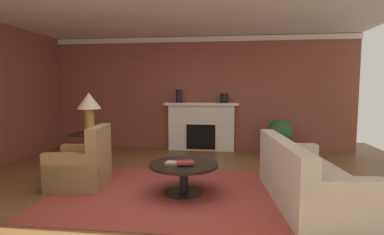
% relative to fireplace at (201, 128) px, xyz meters
% --- Properties ---
extents(ground_plane, '(9.24, 9.24, 0.00)m').
position_rel_fireplace_xyz_m(ground_plane, '(-0.19, -3.06, -0.56)').
color(ground_plane, brown).
extents(wall_fireplace, '(7.71, 0.12, 2.79)m').
position_rel_fireplace_xyz_m(wall_fireplace, '(-0.19, 0.21, 0.84)').
color(wall_fireplace, brown).
rests_on(wall_fireplace, ground_plane).
extents(ceiling_panel, '(7.71, 7.03, 0.06)m').
position_rel_fireplace_xyz_m(ceiling_panel, '(-0.19, -2.76, 2.27)').
color(ceiling_panel, white).
extents(crown_moulding, '(7.71, 0.08, 0.12)m').
position_rel_fireplace_xyz_m(crown_moulding, '(-0.19, 0.13, 2.16)').
color(crown_moulding, white).
extents(area_rug, '(3.75, 2.54, 0.01)m').
position_rel_fireplace_xyz_m(area_rug, '(0.05, -3.11, -0.55)').
color(area_rug, '#993D33').
rests_on(area_rug, ground_plane).
extents(fireplace, '(1.80, 0.35, 1.17)m').
position_rel_fireplace_xyz_m(fireplace, '(0.00, 0.00, 0.00)').
color(fireplace, white).
rests_on(fireplace, ground_plane).
extents(sofa, '(1.09, 2.18, 0.85)m').
position_rel_fireplace_xyz_m(sofa, '(1.71, -3.25, -0.26)').
color(sofa, beige).
rests_on(sofa, ground_plane).
extents(armchair_near_window, '(0.89, 0.89, 0.95)m').
position_rel_fireplace_xyz_m(armchair_near_window, '(-1.57, -3.00, -0.25)').
color(armchair_near_window, '#9E7A4C').
rests_on(armchair_near_window, ground_plane).
extents(coffee_table, '(1.00, 1.00, 0.45)m').
position_rel_fireplace_xyz_m(coffee_table, '(0.05, -3.11, -0.22)').
color(coffee_table, black).
rests_on(coffee_table, ground_plane).
extents(side_table, '(0.56, 0.56, 0.70)m').
position_rel_fireplace_xyz_m(side_table, '(-1.88, -2.07, -0.16)').
color(side_table, black).
rests_on(side_table, ground_plane).
extents(table_lamp, '(0.44, 0.44, 0.75)m').
position_rel_fireplace_xyz_m(table_lamp, '(-1.88, -2.07, 0.67)').
color(table_lamp, '#B28E38').
rests_on(table_lamp, side_table).
extents(vase_mantel_right, '(0.18, 0.18, 0.23)m').
position_rel_fireplace_xyz_m(vase_mantel_right, '(0.55, -0.05, 0.73)').
color(vase_mantel_right, black).
rests_on(vase_mantel_right, fireplace).
extents(vase_mantel_left, '(0.15, 0.15, 0.32)m').
position_rel_fireplace_xyz_m(vase_mantel_left, '(-0.55, -0.05, 0.78)').
color(vase_mantel_left, black).
rests_on(vase_mantel_left, fireplace).
extents(book_red_cover, '(0.21, 0.17, 0.03)m').
position_rel_fireplace_xyz_m(book_red_cover, '(-0.10, -3.17, -0.09)').
color(book_red_cover, tan).
rests_on(book_red_cover, coffee_table).
extents(book_art_folio, '(0.27, 0.22, 0.03)m').
position_rel_fireplace_xyz_m(book_art_folio, '(0.10, -3.26, -0.06)').
color(book_art_folio, maroon).
rests_on(book_art_folio, coffee_table).
extents(potted_plant, '(0.56, 0.56, 0.83)m').
position_rel_fireplace_xyz_m(potted_plant, '(1.81, -0.41, -0.06)').
color(potted_plant, '#333333').
rests_on(potted_plant, ground_plane).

